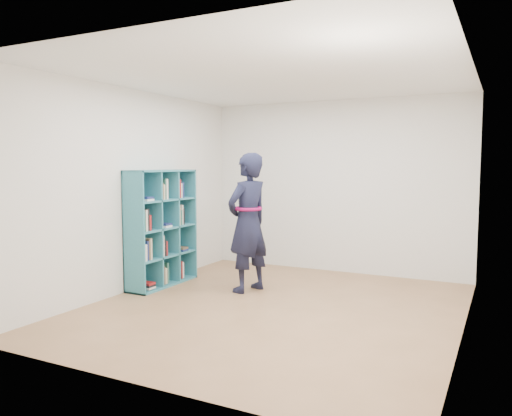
% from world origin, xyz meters
% --- Properties ---
extents(floor, '(4.50, 4.50, 0.00)m').
position_xyz_m(floor, '(0.00, 0.00, 0.00)').
color(floor, olive).
rests_on(floor, ground).
extents(ceiling, '(4.50, 4.50, 0.00)m').
position_xyz_m(ceiling, '(0.00, 0.00, 2.60)').
color(ceiling, white).
rests_on(ceiling, wall_back).
extents(wall_left, '(0.02, 4.50, 2.60)m').
position_xyz_m(wall_left, '(-2.00, 0.00, 1.30)').
color(wall_left, white).
rests_on(wall_left, floor).
extents(wall_right, '(0.02, 4.50, 2.60)m').
position_xyz_m(wall_right, '(2.00, 0.00, 1.30)').
color(wall_right, white).
rests_on(wall_right, floor).
extents(wall_back, '(4.00, 0.02, 2.60)m').
position_xyz_m(wall_back, '(0.00, 2.25, 1.30)').
color(wall_back, white).
rests_on(wall_back, floor).
extents(wall_front, '(4.00, 0.02, 2.60)m').
position_xyz_m(wall_front, '(0.00, -2.25, 1.30)').
color(wall_front, white).
rests_on(wall_front, floor).
extents(bookshelf, '(0.34, 1.17, 1.56)m').
position_xyz_m(bookshelf, '(-1.84, 0.34, 0.76)').
color(bookshelf, '#286F7E').
rests_on(bookshelf, floor).
extents(person, '(0.60, 0.75, 1.79)m').
position_xyz_m(person, '(-0.63, 0.57, 0.89)').
color(person, black).
rests_on(person, floor).
extents(smartphone, '(0.02, 0.09, 0.12)m').
position_xyz_m(smartphone, '(-0.75, 0.69, 1.01)').
color(smartphone, silver).
rests_on(smartphone, person).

